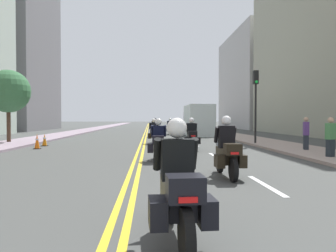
{
  "coord_description": "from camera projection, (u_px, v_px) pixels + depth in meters",
  "views": [
    {
      "loc": [
        0.46,
        0.47,
        1.56
      ],
      "look_at": [
        1.75,
        24.08,
        1.03
      ],
      "focal_mm": 35.23,
      "sensor_mm": 36.0,
      "label": 1
    }
  ],
  "objects": [
    {
      "name": "centreline_yellow_outer",
      "position": [
        148.0,
        129.0,
        47.46
      ],
      "size": [
        0.12,
        132.0,
        0.01
      ],
      "primitive_type": "cube",
      "color": "yellow",
      "rests_on": "ground"
    },
    {
      "name": "pedestrian_1",
      "position": [
        331.0,
        138.0,
        12.46
      ],
      "size": [
        0.5,
        0.35,
        1.62
      ],
      "rotation": [
        0.0,
        0.0,
        0.43
      ],
      "color": "#202930",
      "rests_on": "ground"
    },
    {
      "name": "pedestrian_2",
      "position": [
        306.0,
        134.0,
        15.33
      ],
      "size": [
        0.3,
        0.4,
        1.64
      ],
      "rotation": [
        0.0,
        0.0,
        1.31
      ],
      "color": "#222931",
      "rests_on": "ground"
    },
    {
      "name": "motorcycle_6",
      "position": [
        155.0,
        129.0,
        27.83
      ],
      "size": [
        0.77,
        2.13,
        1.64
      ],
      "rotation": [
        0.0,
        0.0,
        -0.03
      ],
      "color": "black",
      "rests_on": "ground"
    },
    {
      "name": "building_right_1",
      "position": [
        331.0,
        21.0,
        33.12
      ],
      "size": [
        9.75,
        19.02,
        22.76
      ],
      "color": "#999D89",
      "rests_on": "ground"
    },
    {
      "name": "traffic_cone_1",
      "position": [
        45.0,
        140.0,
        18.77
      ],
      "size": [
        0.33,
        0.33,
        0.7
      ],
      "color": "black",
      "rests_on": "ground"
    },
    {
      "name": "motorcycle_1",
      "position": [
        227.0,
        152.0,
        8.69
      ],
      "size": [
        0.77,
        2.07,
        1.64
      ],
      "rotation": [
        0.0,
        0.0,
        0.02
      ],
      "color": "black",
      "rests_on": "ground"
    },
    {
      "name": "lane_dashes_white",
      "position": [
        181.0,
        137.0,
        28.66
      ],
      "size": [
        0.14,
        56.4,
        0.01
      ],
      "color": "silver",
      "rests_on": "ground"
    },
    {
      "name": "motorcycle_0",
      "position": [
        178.0,
        192.0,
        4.11
      ],
      "size": [
        0.78,
        2.11,
        1.57
      ],
      "rotation": [
        0.0,
        0.0,
        0.06
      ],
      "color": "black",
      "rests_on": "ground"
    },
    {
      "name": "motorcycle_4",
      "position": [
        154.0,
        133.0,
        20.54
      ],
      "size": [
        0.77,
        2.12,
        1.58
      ],
      "rotation": [
        0.0,
        0.0,
        0.03
      ],
      "color": "black",
      "rests_on": "ground"
    },
    {
      "name": "street_tree_1",
      "position": [
        8.0,
        91.0,
        20.48
      ],
      "size": [
        2.67,
        2.67,
        4.6
      ],
      "color": "#493424",
      "rests_on": "ground"
    },
    {
      "name": "motorcycle_5",
      "position": [
        177.0,
        131.0,
        24.0
      ],
      "size": [
        0.77,
        2.24,
        1.64
      ],
      "rotation": [
        0.0,
        0.0,
        -0.03
      ],
      "color": "black",
      "rests_on": "ground"
    },
    {
      "name": "building_right_2",
      "position": [
        253.0,
        81.0,
        54.11
      ],
      "size": [
        7.11,
        19.92,
        15.36
      ],
      "color": "#B0B0AF",
      "rests_on": "ground"
    },
    {
      "name": "motorcycle_7",
      "position": [
        170.0,
        128.0,
        31.96
      ],
      "size": [
        0.78,
        2.11,
        1.64
      ],
      "rotation": [
        0.0,
        0.0,
        0.05
      ],
      "color": "black",
      "rests_on": "ground"
    },
    {
      "name": "traffic_cone_0",
      "position": [
        37.0,
        141.0,
        16.97
      ],
      "size": [
        0.32,
        0.32,
        0.78
      ],
      "color": "black",
      "rests_on": "ground"
    },
    {
      "name": "traffic_light_near",
      "position": [
        256.0,
        94.0,
        19.49
      ],
      "size": [
        0.28,
        0.38,
        4.41
      ],
      "color": "black",
      "rests_on": "ground"
    },
    {
      "name": "parked_truck",
      "position": [
        198.0,
        122.0,
        30.76
      ],
      "size": [
        2.2,
        6.5,
        2.8
      ],
      "color": "#B8B0C4",
      "rests_on": "ground"
    },
    {
      "name": "ground_plane",
      "position": [
        147.0,
        129.0,
        47.45
      ],
      "size": [
        264.0,
        264.0,
        0.0
      ],
      "primitive_type": "plane",
      "color": "#434543"
    },
    {
      "name": "building_left_2",
      "position": [
        23.0,
        44.0,
        45.1
      ],
      "size": [
        6.34,
        14.89,
        23.48
      ],
      "color": "slate",
      "rests_on": "ground"
    },
    {
      "name": "motorcycle_2",
      "position": [
        158.0,
        143.0,
        12.23
      ],
      "size": [
        0.78,
        2.1,
        1.57
      ],
      "rotation": [
        0.0,
        0.0,
        -0.05
      ],
      "color": "black",
      "rests_on": "ground"
    },
    {
      "name": "motorcycle_3",
      "position": [
        192.0,
        137.0,
        16.27
      ],
      "size": [
        0.77,
        2.11,
        1.61
      ],
      "rotation": [
        0.0,
        0.0,
        -0.02
      ],
      "color": "black",
      "rests_on": "ground"
    },
    {
      "name": "centreline_yellow_inner",
      "position": [
        146.0,
        129.0,
        47.45
      ],
      "size": [
        0.12,
        132.0,
        0.01
      ],
      "primitive_type": "cube",
      "color": "yellow",
      "rests_on": "ground"
    },
    {
      "name": "sidewalk_right",
      "position": [
        200.0,
        129.0,
        47.88
      ],
      "size": [
        2.91,
        144.0,
        0.12
      ],
      "primitive_type": "cube",
      "color": "#A59288",
      "rests_on": "ground"
    },
    {
      "name": "sidewalk_left",
      "position": [
        92.0,
        129.0,
        47.03
      ],
      "size": [
        2.91,
        144.0,
        0.12
      ],
      "primitive_type": "cube",
      "color": "gray",
      "rests_on": "ground"
    }
  ]
}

